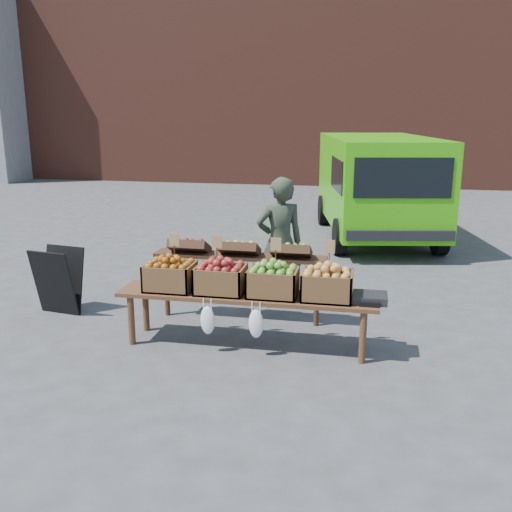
% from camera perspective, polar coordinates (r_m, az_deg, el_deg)
% --- Properties ---
extents(ground, '(80.00, 80.00, 0.00)m').
position_cam_1_polar(ground, '(6.57, -7.38, -7.27)').
color(ground, '#444447').
extents(brick_building, '(24.00, 4.00, 10.00)m').
position_cam_1_polar(brick_building, '(21.04, 6.10, 21.33)').
color(brick_building, brown).
rests_on(brick_building, ground).
extents(delivery_van, '(2.73, 4.61, 1.94)m').
position_cam_1_polar(delivery_van, '(11.21, 11.96, 6.64)').
color(delivery_van, '#3AB40C').
rests_on(delivery_van, ground).
extents(vendor, '(0.71, 0.61, 1.64)m').
position_cam_1_polar(vendor, '(7.08, 2.39, 1.34)').
color(vendor, '#2F3729').
rests_on(vendor, ground).
extents(chalkboard_sign, '(0.58, 0.38, 0.82)m').
position_cam_1_polar(chalkboard_sign, '(7.30, -19.14, -2.34)').
color(chalkboard_sign, black).
rests_on(chalkboard_sign, ground).
extents(back_table, '(2.10, 0.44, 1.04)m').
position_cam_1_polar(back_table, '(6.63, -1.63, -2.20)').
color(back_table, '#3B2416').
rests_on(back_table, ground).
extents(display_bench, '(2.70, 0.56, 0.57)m').
position_cam_1_polar(display_bench, '(5.99, -0.94, -6.41)').
color(display_bench, '#4F2F1B').
rests_on(display_bench, ground).
extents(crate_golden_apples, '(0.50, 0.40, 0.28)m').
position_cam_1_polar(crate_golden_apples, '(6.08, -8.58, -2.05)').
color(crate_golden_apples, '#9F4F16').
rests_on(crate_golden_apples, display_bench).
extents(crate_russet_pears, '(0.50, 0.40, 0.28)m').
position_cam_1_polar(crate_russet_pears, '(5.92, -3.56, -2.36)').
color(crate_russet_pears, maroon).
rests_on(crate_russet_pears, display_bench).
extents(crate_red_apples, '(0.50, 0.40, 0.28)m').
position_cam_1_polar(crate_red_apples, '(5.81, 1.70, -2.67)').
color(crate_red_apples, '#457A28').
rests_on(crate_red_apples, display_bench).
extents(crate_green_apples, '(0.50, 0.40, 0.28)m').
position_cam_1_polar(crate_green_apples, '(5.75, 7.13, -2.96)').
color(crate_green_apples, '#B09734').
rests_on(crate_green_apples, display_bench).
extents(weighing_scale, '(0.34, 0.30, 0.08)m').
position_cam_1_polar(weighing_scale, '(5.77, 11.32, -4.12)').
color(weighing_scale, black).
rests_on(weighing_scale, display_bench).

